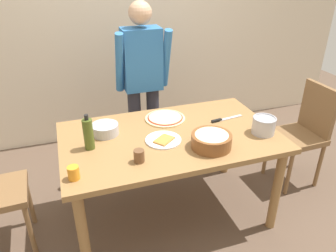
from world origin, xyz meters
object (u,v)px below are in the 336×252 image
dining_table (170,145)px  plate_with_slice (163,140)px  popcorn_bowl (211,139)px  chef_knife (223,119)px  chair_wooden_right (304,129)px  cup_orange (74,173)px  cup_small_brown (139,156)px  mixing_bowl_steel (105,129)px  steel_pot (264,125)px  person_cook (143,79)px  olive_oil_bottle (88,134)px  pizza_raw_on_board (165,118)px

dining_table → plate_with_slice: size_ratio=6.15×
popcorn_bowl → chef_knife: popcorn_bowl is taller
chair_wooden_right → cup_orange: bearing=-168.8°
cup_small_brown → chef_knife: bearing=24.8°
mixing_bowl_steel → steel_pot: steel_pot is taller
person_cook → chef_knife: size_ratio=5.57×
person_cook → olive_oil_bottle: bearing=-127.4°
person_cook → mixing_bowl_steel: person_cook is taller
person_cook → pizza_raw_on_board: bearing=-83.8°
dining_table → pizza_raw_on_board: size_ratio=4.91×
olive_oil_bottle → cup_small_brown: olive_oil_bottle is taller
pizza_raw_on_board → plate_with_slice: bearing=-110.1°
person_cook → cup_orange: size_ratio=19.06×
chair_wooden_right → pizza_raw_on_board: 1.31m
pizza_raw_on_board → popcorn_bowl: bearing=-72.1°
person_cook → mixing_bowl_steel: bearing=-127.2°
pizza_raw_on_board → plate_with_slice: 0.35m
cup_orange → cup_small_brown: 0.42m
chair_wooden_right → steel_pot: 0.76m
pizza_raw_on_board → chef_knife: pizza_raw_on_board is taller
dining_table → pizza_raw_on_board: bearing=79.9°
chair_wooden_right → plate_with_slice: size_ratio=3.65×
chef_knife → plate_with_slice: bearing=-163.7°
person_cook → olive_oil_bottle: 0.96m
dining_table → cup_orange: (-0.72, -0.32, 0.13)m
popcorn_bowl → steel_pot: steel_pot is taller
pizza_raw_on_board → cup_small_brown: 0.64m
dining_table → olive_oil_bottle: (-0.59, -0.00, 0.20)m
popcorn_bowl → olive_oil_bottle: bearing=162.5°
pizza_raw_on_board → mixing_bowl_steel: bearing=-169.2°
plate_with_slice → cup_small_brown: size_ratio=3.06×
chair_wooden_right → mixing_bowl_steel: (-1.78, 0.09, 0.26)m
dining_table → mixing_bowl_steel: bearing=159.8°
dining_table → steel_pot: bearing=-16.1°
chef_knife → dining_table: bearing=-168.8°
pizza_raw_on_board → olive_oil_bottle: 0.69m
person_cook → plate_with_slice: bearing=-94.7°
olive_oil_bottle → chef_knife: olive_oil_bottle is taller
plate_with_slice → cup_orange: 0.69m
dining_table → olive_oil_bottle: bearing=-179.7°
person_cook → plate_with_slice: 0.84m
pizza_raw_on_board → person_cook: bearing=96.2°
dining_table → person_cook: 0.80m
dining_table → cup_orange: bearing=-155.7°
pizza_raw_on_board → steel_pot: (0.62, -0.46, 0.06)m
plate_with_slice → cup_small_brown: bearing=-138.7°
dining_table → chair_wooden_right: size_ratio=1.68×
dining_table → steel_pot: steel_pot is taller
person_cook → popcorn_bowl: size_ratio=5.79×
pizza_raw_on_board → mixing_bowl_steel: 0.51m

